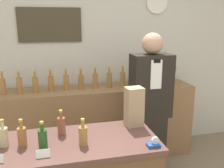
{
  "coord_description": "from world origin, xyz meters",
  "views": [
    {
      "loc": [
        -0.48,
        -1.23,
        1.77
      ],
      "look_at": [
        0.08,
        1.08,
        1.15
      ],
      "focal_mm": 40.0,
      "sensor_mm": 36.0,
      "label": 1
    }
  ],
  "objects_px": {
    "potted_plant": "(166,70)",
    "tape_dispenser": "(154,144)",
    "shopkeeper": "(150,110)",
    "paper_bag": "(134,107)"
  },
  "relations": [
    {
      "from": "paper_bag",
      "to": "tape_dispenser",
      "type": "bearing_deg",
      "value": -86.39
    },
    {
      "from": "paper_bag",
      "to": "tape_dispenser",
      "type": "height_order",
      "value": "paper_bag"
    },
    {
      "from": "shopkeeper",
      "to": "tape_dispenser",
      "type": "xyz_separation_m",
      "value": [
        -0.33,
        -0.89,
        0.11
      ]
    },
    {
      "from": "shopkeeper",
      "to": "tape_dispenser",
      "type": "bearing_deg",
      "value": -110.33
    },
    {
      "from": "paper_bag",
      "to": "shopkeeper",
      "type": "bearing_deg",
      "value": 55.13
    },
    {
      "from": "shopkeeper",
      "to": "potted_plant",
      "type": "height_order",
      "value": "shopkeeper"
    },
    {
      "from": "tape_dispenser",
      "to": "potted_plant",
      "type": "bearing_deg",
      "value": 62.25
    },
    {
      "from": "tape_dispenser",
      "to": "shopkeeper",
      "type": "bearing_deg",
      "value": 69.67
    },
    {
      "from": "tape_dispenser",
      "to": "paper_bag",
      "type": "bearing_deg",
      "value": 93.61
    },
    {
      "from": "potted_plant",
      "to": "tape_dispenser",
      "type": "xyz_separation_m",
      "value": [
        -0.77,
        -1.46,
        -0.2
      ]
    }
  ]
}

